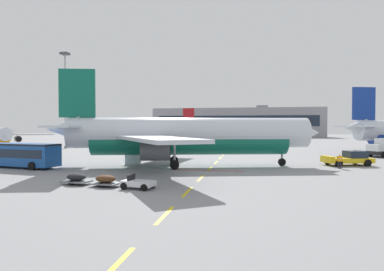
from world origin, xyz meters
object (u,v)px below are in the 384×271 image
Objects in this scene: airliner_foreground at (185,136)px; apron_light_mast_near at (65,88)px; ground_crew_worker at (340,160)px; uld_cargo_container at (133,158)px; pushback_tug at (349,159)px; airliner_far_center at (0,135)px; baggage_train at (106,180)px; apron_shuttle_bus at (15,153)px; airliner_far_right at (223,131)px.

apron_light_mast_near reaches higher than airliner_foreground.
ground_crew_worker is 0.99× the size of uld_cargo_container.
pushback_tug is at bearing 7.17° from uld_cargo_container.
airliner_foreground is at bearing -31.40° from airliner_far_center.
baggage_train is (-3.85, -15.14, -3.42)m from airliner_foreground.
airliner_foreground is 21.26m from apron_shuttle_bus.
apron_shuttle_bus is 40.63m from apron_light_mast_near.
uld_cargo_container is at bearing 24.43° from apron_shuttle_bus.
airliner_foreground is 68.77m from airliner_far_right.
uld_cargo_container is at bearing -34.10° from airliner_far_center.
airliner_foreground is 3.96× the size of baggage_train.
airliner_foreground reaches higher than ground_crew_worker.
ground_crew_worker is at bearing -74.01° from airliner_far_right.
airliner_far_right is 2.67× the size of apron_shuttle_bus.
airliner_far_right is at bearing 90.52° from airliner_foreground.
airliner_far_right is 70.31m from ground_crew_worker.
apron_light_mast_near is (19.25, -1.91, 11.10)m from airliner_far_center.
airliner_foreground is 19.69× the size of ground_crew_worker.
uld_cargo_container is 42.87m from apron_light_mast_near.
airliner_far_center is 2.70× the size of baggage_train.
apron_shuttle_bus is at bearing -171.67° from ground_crew_worker.
airliner_far_center reaches higher than apron_shuttle_bus.
apron_light_mast_near is at bearing 150.84° from ground_crew_worker.
baggage_train is at bearing -56.02° from apron_light_mast_near.
airliner_far_right is 52.02m from apron_light_mast_near.
airliner_foreground is 5.29× the size of pushback_tug.
airliner_far_right is at bearing 87.80° from baggage_train.
baggage_train is 57.66m from apron_light_mast_near.
apron_shuttle_bus is 7.03× the size of ground_crew_worker.
airliner_far_center is 22.31m from apron_light_mast_near.
ground_crew_worker is (73.14, -31.97, -2.17)m from airliner_far_center.
pushback_tug is at bearing 39.23° from baggage_train.
apron_shuttle_bus reaches higher than ground_crew_worker.
apron_shuttle_bus is (-20.03, -73.30, -2.04)m from airliner_far_right.
ground_crew_worker reaches higher than uld_cargo_container.
apron_shuttle_bus reaches higher than uld_cargo_container.
apron_light_mast_near is (-31.30, 46.44, 13.75)m from baggage_train.
ground_crew_worker is at bearing -118.96° from pushback_tug.
apron_shuttle_bus is (33.75, -37.74, -1.42)m from airliner_far_center.
pushback_tug is 0.29× the size of apron_light_mast_near.
apron_light_mast_near is at bearing -5.66° from airliner_far_center.
apron_shuttle_bus is at bearing -155.57° from uld_cargo_container.
airliner_far_center reaches higher than ground_crew_worker.
pushback_tug is 31.86m from baggage_train.
airliner_far_right is 84.03m from baggage_train.
airliner_foreground is at bearing -10.90° from uld_cargo_container.
airliner_far_right reaches higher than ground_crew_worker.
pushback_tug is at bearing 61.04° from ground_crew_worker.
uld_cargo_container reaches higher than baggage_train.
apron_shuttle_bus is 19.91m from baggage_train.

